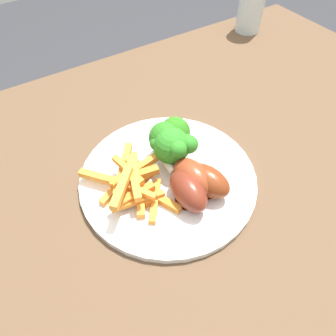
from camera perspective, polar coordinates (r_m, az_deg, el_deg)
ground_plane at (r=1.19m, az=2.82°, el=-24.81°), size 6.00×6.00×0.00m
dining_table at (r=0.59m, az=5.23°, el=-8.28°), size 1.26×0.89×0.74m
dinner_plate at (r=0.51m, az=0.00°, el=-1.87°), size 0.29×0.29×0.01m
broccoli_floret_front at (r=0.51m, az=0.70°, el=6.32°), size 0.06×0.05×0.07m
broccoli_floret_middle at (r=0.49m, az=1.07°, el=4.32°), size 0.06×0.07×0.07m
broccoli_floret_back at (r=0.50m, az=-0.28°, el=5.84°), size 0.06×0.06×0.07m
carrot_fries_pile at (r=0.48m, az=-6.68°, el=-2.92°), size 0.12×0.16×0.05m
chicken_drumstick_near at (r=0.48m, az=4.31°, el=-1.42°), size 0.06×0.12×0.05m
chicken_drumstick_far at (r=0.46m, az=3.46°, el=-3.84°), size 0.05×0.14×0.05m
chicken_drumstick_extra at (r=0.48m, az=6.71°, el=-2.03°), size 0.07×0.14×0.05m
water_glass at (r=0.94m, az=15.36°, el=27.21°), size 0.07×0.07×0.13m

